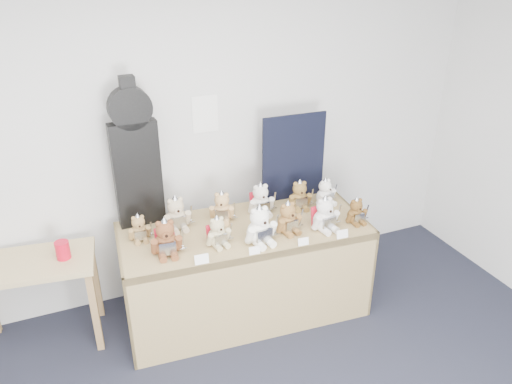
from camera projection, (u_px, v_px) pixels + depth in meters
name	position (u px, v px, depth m)	size (l,w,h in m)	color
room_shell	(205.00, 114.00, 3.93)	(6.00, 6.00, 6.00)	silver
display_table	(247.00, 251.00, 3.84)	(1.96, 0.94, 0.79)	#967E4C
side_table	(34.00, 276.00, 3.59)	(0.92, 0.59, 0.72)	tan
guitar_case	(135.00, 156.00, 3.65)	(0.35, 0.11, 1.15)	black
navy_board	(294.00, 158.00, 4.12)	(0.55, 0.02, 0.74)	black
red_cup	(63.00, 250.00, 3.55)	(0.10, 0.10, 0.13)	red
teddy_front_far_left	(166.00, 239.00, 3.45)	(0.25, 0.21, 0.30)	brown
teddy_front_left	(218.00, 233.00, 3.56)	(0.21, 0.18, 0.25)	#BEB186
teddy_front_centre	(260.00, 227.00, 3.58)	(0.27, 0.23, 0.33)	white
teddy_front_right	(288.00, 219.00, 3.72)	(0.23, 0.19, 0.28)	brown
teddy_front_far_right	(325.00, 215.00, 3.76)	(0.25, 0.21, 0.30)	silver
teddy_front_end	(356.00, 212.00, 3.86)	(0.19, 0.15, 0.23)	brown
teddy_back_left	(176.00, 215.00, 3.77)	(0.24, 0.19, 0.29)	#BFAC8B
teddy_back_centre_left	(222.00, 208.00, 3.88)	(0.22, 0.21, 0.27)	tan
teddy_back_centre_right	(261.00, 200.00, 3.98)	(0.24, 0.20, 0.29)	white
teddy_back_right	(300.00, 196.00, 4.07)	(0.22, 0.19, 0.27)	olive
teddy_back_end	(325.00, 193.00, 4.14)	(0.21, 0.19, 0.25)	white
teddy_back_far_left	(139.00, 229.00, 3.63)	(0.18, 0.15, 0.23)	olive
entry_card_a	(202.00, 259.00, 3.37)	(0.10, 0.00, 0.07)	white
entry_card_b	(255.00, 250.00, 3.48)	(0.08, 0.00, 0.06)	white
entry_card_c	(303.00, 242.00, 3.58)	(0.08, 0.00, 0.06)	white
entry_card_d	(342.00, 234.00, 3.67)	(0.09, 0.00, 0.07)	white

